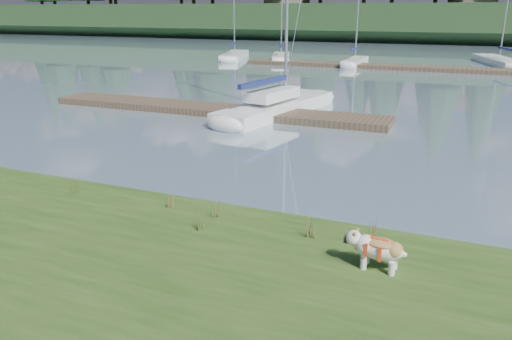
% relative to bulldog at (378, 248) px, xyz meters
% --- Properties ---
extents(ground, '(200.00, 200.00, 0.00)m').
position_rel_bulldog_xyz_m(ground, '(-5.51, 33.15, -0.73)').
color(ground, '#8098A8').
rests_on(ground, ground).
extents(ridge, '(200.00, 20.00, 5.00)m').
position_rel_bulldog_xyz_m(ridge, '(-5.51, 76.15, 1.77)').
color(ridge, '#1B3117').
rests_on(ridge, ground).
extents(bulldog, '(1.00, 0.46, 0.60)m').
position_rel_bulldog_xyz_m(bulldog, '(0.00, 0.00, 0.00)').
color(bulldog, silver).
rests_on(bulldog, bank).
extents(sailboat_main, '(3.32, 8.89, 12.56)m').
position_rel_bulldog_xyz_m(sailboat_main, '(-6.53, 13.65, -0.31)').
color(sailboat_main, white).
rests_on(sailboat_main, ground).
extents(dock_near, '(16.00, 2.00, 0.30)m').
position_rel_bulldog_xyz_m(dock_near, '(-9.51, 12.15, -0.58)').
color(dock_near, '#4C3D2C').
rests_on(dock_near, ground).
extents(dock_far, '(26.00, 2.20, 0.30)m').
position_rel_bulldog_xyz_m(dock_far, '(-3.51, 33.15, -0.58)').
color(dock_far, '#4C3D2C').
rests_on(dock_far, ground).
extents(sailboat_bg_0, '(3.99, 8.63, 12.27)m').
position_rel_bulldog_xyz_m(sailboat_bg_0, '(-19.77, 36.67, -0.41)').
color(sailboat_bg_0, white).
rests_on(sailboat_bg_0, ground).
extents(sailboat_bg_1, '(3.67, 7.26, 10.82)m').
position_rel_bulldog_xyz_m(sailboat_bg_1, '(-15.05, 36.41, -0.40)').
color(sailboat_bg_1, white).
rests_on(sailboat_bg_1, ground).
extents(sailboat_bg_2, '(1.35, 6.33, 9.67)m').
position_rel_bulldog_xyz_m(sailboat_bg_2, '(-7.81, 35.01, -0.39)').
color(sailboat_bg_2, white).
rests_on(sailboat_bg_2, ground).
extents(sailboat_bg_3, '(4.61, 9.91, 14.14)m').
position_rel_bulldog_xyz_m(sailboat_bg_3, '(3.03, 40.70, -0.41)').
color(sailboat_bg_3, white).
rests_on(sailboat_bg_3, ground).
extents(weed_0, '(0.17, 0.14, 0.54)m').
position_rel_bulldog_xyz_m(weed_0, '(-4.62, 0.95, -0.15)').
color(weed_0, '#475B23').
rests_on(weed_0, bank).
extents(weed_1, '(0.17, 0.14, 0.56)m').
position_rel_bulldog_xyz_m(weed_1, '(-3.43, 0.84, -0.14)').
color(weed_1, '#475B23').
rests_on(weed_1, bank).
extents(weed_2, '(0.17, 0.14, 0.64)m').
position_rel_bulldog_xyz_m(weed_2, '(-1.33, 0.74, -0.11)').
color(weed_2, '#475B23').
rests_on(weed_2, bank).
extents(weed_3, '(0.17, 0.14, 0.55)m').
position_rel_bulldog_xyz_m(weed_3, '(-7.06, 0.83, -0.15)').
color(weed_3, '#475B23').
rests_on(weed_3, bank).
extents(weed_4, '(0.17, 0.14, 0.45)m').
position_rel_bulldog_xyz_m(weed_4, '(-3.49, 0.21, -0.19)').
color(weed_4, '#475B23').
rests_on(weed_4, bank).
extents(weed_5, '(0.17, 0.14, 0.69)m').
position_rel_bulldog_xyz_m(weed_5, '(-0.22, 0.96, -0.09)').
color(weed_5, '#475B23').
rests_on(weed_5, bank).
extents(mud_lip, '(60.00, 0.50, 0.14)m').
position_rel_bulldog_xyz_m(mud_lip, '(-5.51, 1.55, -0.66)').
color(mud_lip, '#33281C').
rests_on(mud_lip, ground).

